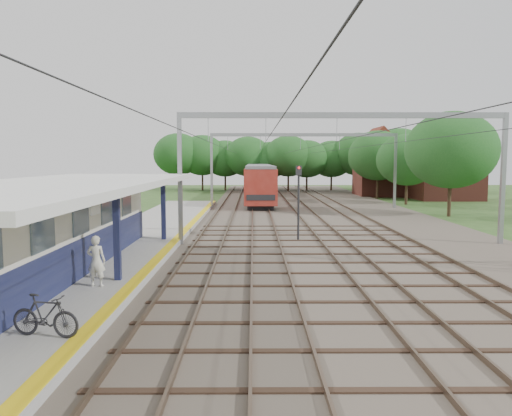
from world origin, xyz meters
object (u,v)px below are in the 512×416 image
object	(u,v)px
person	(96,261)
train	(259,179)
bicycle	(45,316)
signal_post	(299,195)

from	to	relation	value
person	train	distance (m)	45.58
bicycle	train	size ratio (longest dim) A/B	0.05
signal_post	person	bearing A→B (deg)	-143.27
bicycle	train	distance (m)	50.32
person	bicycle	size ratio (longest dim) A/B	0.99
train	signal_post	size ratio (longest dim) A/B	8.76
train	signal_post	xyz separation A→B (m)	(1.85, -34.00, 0.46)
bicycle	signal_post	xyz separation A→B (m)	(7.43, 15.99, 1.76)
bicycle	signal_post	world-z (taller)	signal_post
person	train	world-z (taller)	train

